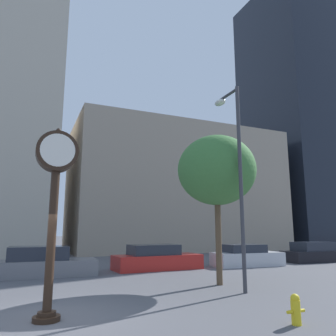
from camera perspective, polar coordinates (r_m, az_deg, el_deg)
ground_plane at (r=9.10m, az=-20.58°, el=-23.53°), size 200.00×200.00×0.00m
building_tall_tower at (r=36.63m, az=-26.68°, el=16.39°), size 10.44×12.00×36.17m
building_storefront_row at (r=36.25m, az=1.05°, el=-3.95°), size 21.94×12.00×12.69m
building_glass_modern at (r=49.71m, az=21.84°, el=8.33°), size 12.19×12.00×35.27m
street_clock at (r=8.79m, az=-19.07°, el=-2.50°), size 1.04×0.64×4.73m
car_grey at (r=16.77m, az=-21.09°, el=-15.30°), size 4.81×1.86×1.36m
car_red at (r=18.38m, az=-2.00°, el=-15.55°), size 4.81×2.00×1.32m
car_silver at (r=20.59m, az=13.53°, el=-14.79°), size 4.26×1.92×1.25m
car_black at (r=24.80m, az=24.30°, el=-13.40°), size 4.74×1.98×1.29m
fire_hydrant_far at (r=8.62m, az=21.35°, el=-21.90°), size 0.49×0.21×0.68m
street_lamp_right at (r=12.55m, az=11.48°, el=2.15°), size 0.36×1.57×7.49m
bare_tree at (r=13.71m, az=8.46°, el=-0.43°), size 3.23×3.23×6.00m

